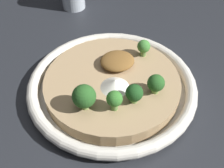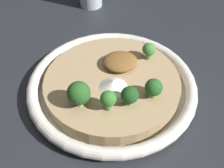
% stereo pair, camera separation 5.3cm
% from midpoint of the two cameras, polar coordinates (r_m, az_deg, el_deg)
% --- Properties ---
extents(ground_plane, '(6.00, 6.00, 0.00)m').
position_cam_midpoint_polar(ground_plane, '(0.55, 2.79, -1.56)').
color(ground_plane, '#23262B').
extents(risotto_bowl, '(0.32, 0.32, 0.03)m').
position_cam_midpoint_polar(risotto_bowl, '(0.53, 2.85, -0.37)').
color(risotto_bowl, silver).
rests_on(risotto_bowl, ground_plane).
extents(cheese_sprinkle, '(0.05, 0.05, 0.02)m').
position_cam_midpoint_polar(cheese_sprinkle, '(0.50, 2.93, -0.19)').
color(cheese_sprinkle, white).
rests_on(cheese_sprinkle, risotto_bowl).
extents(crispy_onion_garnish, '(0.07, 0.06, 0.02)m').
position_cam_midpoint_polar(crispy_onion_garnish, '(0.55, 4.49, 4.47)').
color(crispy_onion_garnish, brown).
rests_on(crispy_onion_garnish, risotto_bowl).
extents(broccoli_front, '(0.03, 0.03, 0.04)m').
position_cam_midpoint_polar(broccoli_front, '(0.46, 2.57, -3.32)').
color(broccoli_front, '#668E47').
rests_on(broccoli_front, risotto_bowl).
extents(broccoli_front_left, '(0.04, 0.04, 0.05)m').
position_cam_midpoint_polar(broccoli_front_left, '(0.46, -3.51, -2.10)').
color(broccoli_front_left, '#84A856').
rests_on(broccoli_front_left, risotto_bowl).
extents(broccoli_right, '(0.03, 0.03, 0.04)m').
position_cam_midpoint_polar(broccoli_right, '(0.49, 11.54, -0.94)').
color(broccoli_right, '#759E4C').
rests_on(broccoli_right, risotto_bowl).
extents(broccoli_back_right, '(0.03, 0.03, 0.04)m').
position_cam_midpoint_polar(broccoli_back_right, '(0.56, 10.21, 6.70)').
color(broccoli_back_right, '#668E47').
rests_on(broccoli_back_right, risotto_bowl).
extents(broccoli_front_right, '(0.03, 0.03, 0.04)m').
position_cam_midpoint_polar(broccoli_front_right, '(0.47, 6.84, -2.48)').
color(broccoli_front_right, '#668E47').
rests_on(broccoli_front_right, risotto_bowl).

